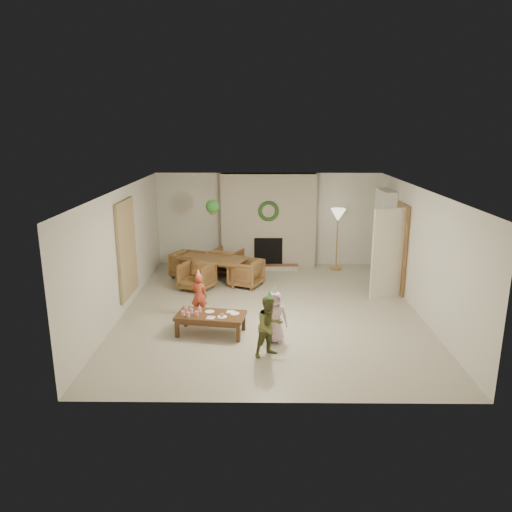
{
  "coord_description": "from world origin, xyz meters",
  "views": [
    {
      "loc": [
        -0.19,
        -9.4,
        3.67
      ],
      "look_at": [
        -0.3,
        0.4,
        1.05
      ],
      "focal_mm": 33.9,
      "sensor_mm": 36.0,
      "label": 1
    }
  ],
  "objects_px": {
    "child_red": "(199,296)",
    "dining_chair_far": "(227,261)",
    "dining_table": "(213,269)",
    "dining_chair_left": "(188,265)",
    "dining_chair_right": "(246,273)",
    "coffee_table_top": "(211,316)",
    "child_pink": "(274,317)",
    "dining_chair_near": "(197,276)",
    "child_plaid": "(269,326)"
  },
  "relations": [
    {
      "from": "dining_table",
      "to": "coffee_table_top",
      "type": "relative_size",
      "value": 1.34
    },
    {
      "from": "dining_chair_near",
      "to": "dining_chair_right",
      "type": "height_order",
      "value": "same"
    },
    {
      "from": "child_red",
      "to": "dining_chair_far",
      "type": "bearing_deg",
      "value": -92.05
    },
    {
      "from": "dining_chair_left",
      "to": "child_pink",
      "type": "relative_size",
      "value": 0.76
    },
    {
      "from": "dining_table",
      "to": "child_red",
      "type": "height_order",
      "value": "child_red"
    },
    {
      "from": "dining_chair_far",
      "to": "child_pink",
      "type": "relative_size",
      "value": 0.76
    },
    {
      "from": "dining_chair_right",
      "to": "child_plaid",
      "type": "bearing_deg",
      "value": 32.55
    },
    {
      "from": "dining_table",
      "to": "child_pink",
      "type": "distance_m",
      "value": 3.77
    },
    {
      "from": "coffee_table_top",
      "to": "child_pink",
      "type": "bearing_deg",
      "value": -7.15
    },
    {
      "from": "child_red",
      "to": "child_pink",
      "type": "height_order",
      "value": "child_pink"
    },
    {
      "from": "dining_chair_right",
      "to": "child_plaid",
      "type": "relative_size",
      "value": 0.69
    },
    {
      "from": "dining_table",
      "to": "dining_chair_right",
      "type": "distance_m",
      "value": 0.91
    },
    {
      "from": "dining_table",
      "to": "child_pink",
      "type": "relative_size",
      "value": 1.78
    },
    {
      "from": "dining_chair_near",
      "to": "dining_chair_far",
      "type": "relative_size",
      "value": 1.0
    },
    {
      "from": "dining_chair_near",
      "to": "child_red",
      "type": "bearing_deg",
      "value": -56.36
    },
    {
      "from": "dining_chair_left",
      "to": "child_pink",
      "type": "bearing_deg",
      "value": -126.46
    },
    {
      "from": "dining_chair_right",
      "to": "coffee_table_top",
      "type": "relative_size",
      "value": 0.57
    },
    {
      "from": "dining_chair_left",
      "to": "dining_chair_right",
      "type": "xyz_separation_m",
      "value": [
        1.49,
        -0.69,
        0.0
      ]
    },
    {
      "from": "dining_table",
      "to": "coffee_table_top",
      "type": "xyz_separation_m",
      "value": [
        0.27,
        -3.16,
        0.06
      ]
    },
    {
      "from": "dining_table",
      "to": "dining_chair_left",
      "type": "height_order",
      "value": "dining_chair_left"
    },
    {
      "from": "dining_chair_right",
      "to": "child_red",
      "type": "relative_size",
      "value": 0.79
    },
    {
      "from": "dining_chair_right",
      "to": "child_plaid",
      "type": "distance_m",
      "value": 3.68
    },
    {
      "from": "dining_chair_right",
      "to": "child_red",
      "type": "bearing_deg",
      "value": 1.24
    },
    {
      "from": "dining_chair_left",
      "to": "child_red",
      "type": "height_order",
      "value": "child_red"
    },
    {
      "from": "dining_chair_near",
      "to": "child_red",
      "type": "xyz_separation_m",
      "value": [
        0.27,
        -1.71,
        0.12
      ]
    },
    {
      "from": "coffee_table_top",
      "to": "dining_chair_near",
      "type": "bearing_deg",
      "value": 111.97
    },
    {
      "from": "child_red",
      "to": "dining_chair_near",
      "type": "bearing_deg",
      "value": -76.71
    },
    {
      "from": "dining_chair_left",
      "to": "child_plaid",
      "type": "height_order",
      "value": "child_plaid"
    },
    {
      "from": "dining_chair_far",
      "to": "child_plaid",
      "type": "relative_size",
      "value": 0.69
    },
    {
      "from": "dining_chair_near",
      "to": "coffee_table_top",
      "type": "height_order",
      "value": "dining_chair_near"
    },
    {
      "from": "dining_chair_far",
      "to": "dining_chair_near",
      "type": "bearing_deg",
      "value": 90.0
    },
    {
      "from": "dining_chair_near",
      "to": "child_pink",
      "type": "relative_size",
      "value": 0.76
    },
    {
      "from": "dining_table",
      "to": "dining_chair_far",
      "type": "bearing_deg",
      "value": 90.0
    },
    {
      "from": "dining_chair_far",
      "to": "dining_table",
      "type": "bearing_deg",
      "value": 90.0
    },
    {
      "from": "dining_chair_far",
      "to": "child_pink",
      "type": "height_order",
      "value": "child_pink"
    },
    {
      "from": "dining_chair_right",
      "to": "child_red",
      "type": "xyz_separation_m",
      "value": [
        -0.87,
        -1.99,
        0.12
      ]
    },
    {
      "from": "child_red",
      "to": "child_plaid",
      "type": "xyz_separation_m",
      "value": [
        1.36,
        -1.65,
        0.07
      ]
    },
    {
      "from": "dining_table",
      "to": "child_plaid",
      "type": "xyz_separation_m",
      "value": [
        1.33,
        -4.02,
        0.22
      ]
    },
    {
      "from": "dining_chair_left",
      "to": "coffee_table_top",
      "type": "bearing_deg",
      "value": -140.17
    },
    {
      "from": "dining_chair_far",
      "to": "coffee_table_top",
      "type": "xyz_separation_m",
      "value": [
        -0.03,
        -3.82,
        0.03
      ]
    },
    {
      "from": "dining_table",
      "to": "dining_chair_right",
      "type": "height_order",
      "value": "dining_chair_right"
    },
    {
      "from": "dining_chair_near",
      "to": "dining_chair_far",
      "type": "distance_m",
      "value": 1.46
    },
    {
      "from": "dining_chair_near",
      "to": "child_pink",
      "type": "xyz_separation_m",
      "value": [
        1.73,
        -2.83,
        0.14
      ]
    },
    {
      "from": "dining_chair_far",
      "to": "child_plaid",
      "type": "distance_m",
      "value": 4.79
    },
    {
      "from": "dining_chair_left",
      "to": "child_pink",
      "type": "distance_m",
      "value": 4.33
    },
    {
      "from": "dining_chair_far",
      "to": "dining_chair_right",
      "type": "height_order",
      "value": "same"
    },
    {
      "from": "dining_table",
      "to": "dining_chair_near",
      "type": "distance_m",
      "value": 0.73
    },
    {
      "from": "dining_chair_near",
      "to": "dining_chair_left",
      "type": "distance_m",
      "value": 1.03
    },
    {
      "from": "coffee_table_top",
      "to": "child_red",
      "type": "xyz_separation_m",
      "value": [
        -0.31,
        0.79,
        0.09
      ]
    },
    {
      "from": "child_red",
      "to": "coffee_table_top",
      "type": "bearing_deg",
      "value": 115.87
    }
  ]
}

